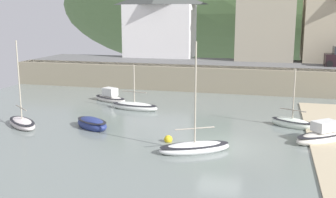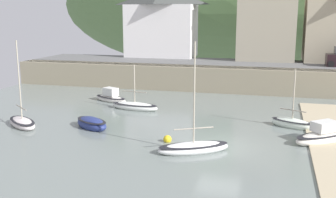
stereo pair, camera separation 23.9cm
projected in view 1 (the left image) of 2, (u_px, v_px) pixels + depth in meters
The scene contains 12 objects.
quay_seawall at pixel (244, 78), 39.86m from camera, with size 48.00×9.40×2.40m.
hillside_backdrop at pixel (273, 4), 73.45m from camera, with size 80.00×44.00×26.39m.
waterfront_building_left at pixel (160, 22), 48.72m from camera, with size 8.39×4.75×8.16m.
waterfront_building_centre at pixel (266, 8), 45.36m from camera, with size 6.51×6.15×11.24m.
fishing_boat_green at pixel (92, 124), 27.25m from camera, with size 3.18×2.72×0.93m.
dinghy_open_wooden at pixel (110, 98), 35.58m from camera, with size 3.63×2.45×1.33m.
rowboat_small_beached at pixel (292, 123), 27.50m from camera, with size 3.10×2.19×4.13m.
sailboat_far_left at pixel (195, 147), 22.55m from camera, with size 4.21×3.19×6.24m.
sailboat_tall_mast at pixel (22, 123), 27.65m from camera, with size 3.55×3.15×5.96m.
sailboat_white_hull at pixel (324, 136), 24.36m from camera, with size 4.07×3.78×1.45m.
sailboat_blue_trim at pixel (135, 106), 32.56m from camera, with size 4.14×1.85×3.76m.
mooring_buoy at pixel (168, 139), 24.32m from camera, with size 0.50×0.50×0.50m.
Camera 1 is at (2.73, -22.54, 7.50)m, focal length 43.55 mm.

